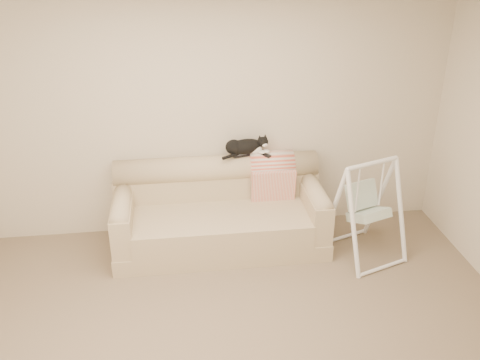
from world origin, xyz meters
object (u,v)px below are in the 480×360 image
(tuxedo_cat, at_px, (245,147))
(remote_b, at_px, (263,155))
(baby_swing, at_px, (366,209))
(sofa, at_px, (220,213))
(remote_a, at_px, (242,155))

(tuxedo_cat, bearing_deg, remote_b, -7.81)
(remote_b, distance_m, baby_swing, 1.20)
(remote_b, height_order, tuxedo_cat, tuxedo_cat)
(sofa, distance_m, baby_swing, 1.52)
(remote_a, distance_m, baby_swing, 1.40)
(sofa, height_order, tuxedo_cat, tuxedo_cat)
(remote_a, bearing_deg, sofa, -139.79)
(tuxedo_cat, distance_m, baby_swing, 1.40)
(sofa, height_order, remote_a, remote_a)
(remote_b, xyz_separation_m, baby_swing, (0.95, -0.63, -0.38))
(remote_a, bearing_deg, remote_b, -2.32)
(remote_b, bearing_deg, sofa, -156.57)
(remote_b, xyz_separation_m, tuxedo_cat, (-0.19, 0.03, 0.09))
(baby_swing, bearing_deg, remote_a, 151.56)
(remote_a, xyz_separation_m, baby_swing, (1.18, -0.64, -0.38))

